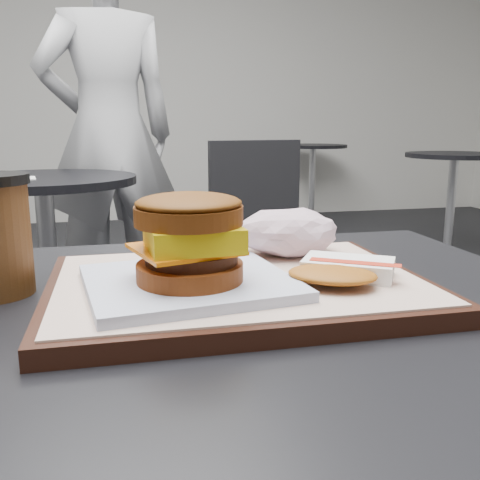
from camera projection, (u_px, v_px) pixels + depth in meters
name	position (u px, v px, depth m)	size (l,w,h in m)	color
customer_table	(202.00, 473.00, 0.56)	(0.80, 0.60, 0.77)	#A5A5AA
serving_tray	(238.00, 286.00, 0.55)	(0.38, 0.28, 0.02)	black
breakfast_sandwich	(190.00, 249.00, 0.50)	(0.21, 0.19, 0.09)	white
hash_brown	(341.00, 271.00, 0.53)	(0.14, 0.12, 0.02)	white
crumpled_wrapper	(288.00, 232.00, 0.64)	(0.12, 0.10, 0.06)	silver
neighbor_table	(46.00, 228.00, 2.06)	(0.70, 0.70, 0.75)	black
napkin	(18.00, 179.00, 1.92)	(0.12, 0.12, 0.00)	white
neighbor_chair	(227.00, 230.00, 2.24)	(0.63, 0.47, 0.88)	#A8A8AE
patron	(109.00, 134.00, 2.51)	(0.66, 0.43, 1.80)	#B8B8BC
bg_table_near	(453.00, 180.00, 3.71)	(0.66, 0.66, 0.75)	black
bg_table_far	(312.00, 164.00, 5.25)	(0.66, 0.66, 0.75)	black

